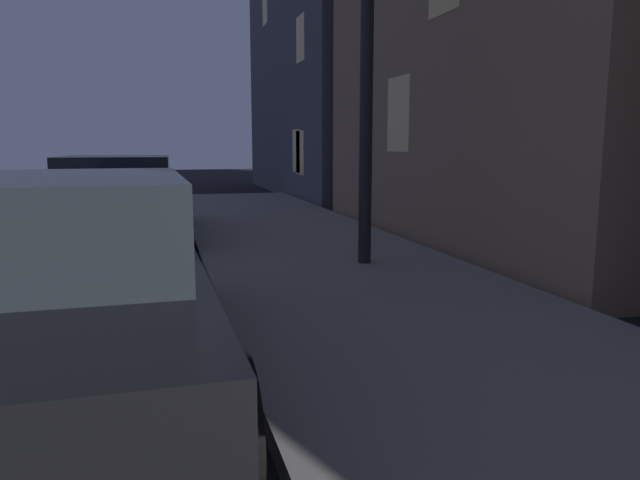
# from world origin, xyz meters

# --- Properties ---
(car_black) EXTENTS (2.04, 4.38, 1.43)m
(car_black) POSITION_xyz_m (2.85, 3.76, 0.70)
(car_black) COLOR black
(car_black) RESTS_ON ground
(car_blue) EXTENTS (2.18, 4.24, 1.43)m
(car_blue) POSITION_xyz_m (2.85, 10.08, 0.71)
(car_blue) COLOR navy
(car_blue) RESTS_ON ground
(building_far) EXTENTS (6.02, 10.95, 10.85)m
(building_far) POSITION_xyz_m (10.30, 19.27, 5.42)
(building_far) COLOR #4C4C56
(building_far) RESTS_ON ground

